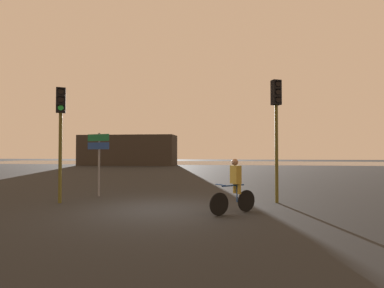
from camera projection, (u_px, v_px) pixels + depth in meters
The scene contains 7 objects.
ground_plane at pixel (158, 209), 9.51m from camera, with size 120.00×120.00×0.00m, color black.
water_strip at pixel (214, 163), 48.51m from camera, with size 80.00×16.00×0.01m, color slate.
distant_building at pixel (128, 150), 39.96m from camera, with size 12.64×4.00×4.00m, color #2D2823.
traffic_light_near_left at pixel (61, 122), 10.73m from camera, with size 0.40×0.42×4.13m.
traffic_light_near_right at pixel (276, 117), 10.80m from camera, with size 0.39×0.41×4.42m.
direction_sign_post at pixel (99, 153), 12.28m from camera, with size 1.06×0.36×2.60m.
cyclist at pixel (235, 186), 8.89m from camera, with size 1.34×1.12×1.62m.
Camera 1 is at (2.24, -9.36, 1.84)m, focal length 28.00 mm.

